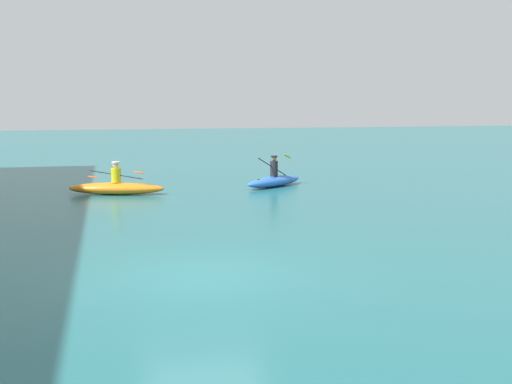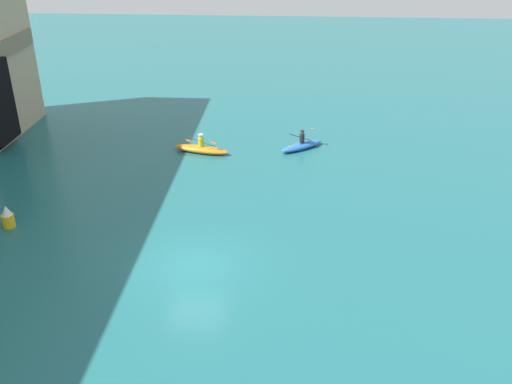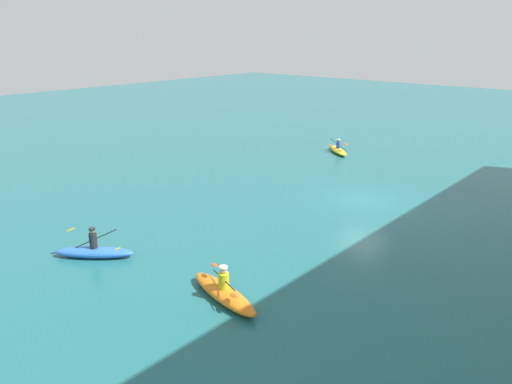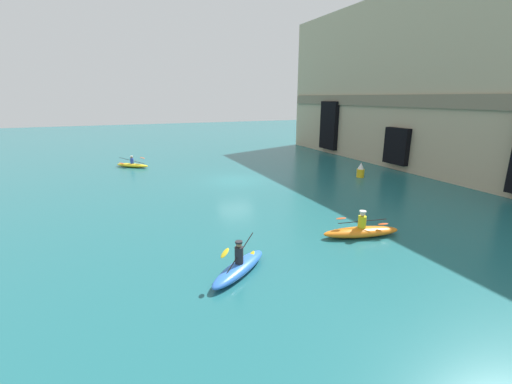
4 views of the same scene
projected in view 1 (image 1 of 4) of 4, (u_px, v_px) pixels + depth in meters
The scene contains 3 objects.
ground_plane at pixel (204, 275), 14.46m from camera, with size 120.00×120.00×0.00m, color #1E6066.
kayak_orange at pixel (116, 187), 25.92m from camera, with size 1.56×3.59×1.21m.
kayak_blue at pixel (274, 180), 28.13m from camera, with size 2.51×2.90×1.26m.
Camera 1 is at (-14.02, 1.82, 3.66)m, focal length 50.00 mm.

